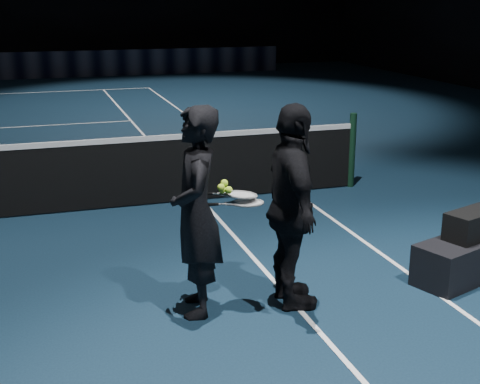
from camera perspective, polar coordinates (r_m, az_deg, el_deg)
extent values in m
cylinder|color=black|center=(9.96, 9.53, 3.53)|extent=(0.10, 0.10, 1.10)
cube|color=black|center=(7.16, 19.20, -5.17)|extent=(1.46, 0.90, 0.42)
cube|color=black|center=(7.05, 19.47, -2.55)|extent=(0.75, 0.51, 0.28)
imported|color=black|center=(5.79, -3.76, -1.75)|extent=(0.56, 0.75, 1.86)
imported|color=black|center=(5.92, 4.47, -1.36)|extent=(0.57, 1.13, 1.86)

